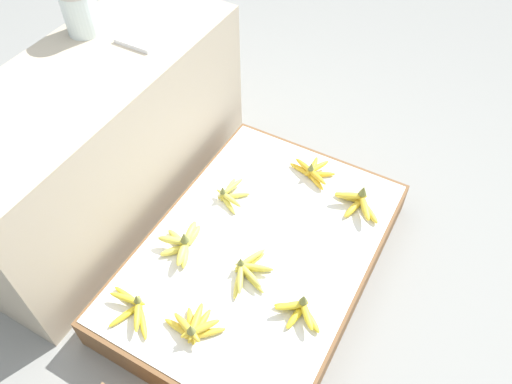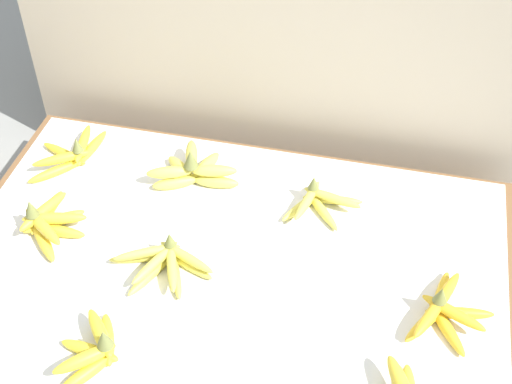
{
  "view_description": "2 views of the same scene",
  "coord_description": "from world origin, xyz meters",
  "px_view_note": "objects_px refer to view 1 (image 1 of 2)",
  "views": [
    {
      "loc": [
        -1.04,
        -0.56,
        1.9
      ],
      "look_at": [
        0.12,
        0.08,
        0.36
      ],
      "focal_mm": 35.0,
      "sensor_mm": 36.0,
      "label": 1
    },
    {
      "loc": [
        0.3,
        -1.0,
        1.41
      ],
      "look_at": [
        0.05,
        0.07,
        0.36
      ],
      "focal_mm": 50.0,
      "sensor_mm": 36.0,
      "label": 2
    }
  ],
  "objects_px": {
    "banana_bunch_front_right": "(358,203)",
    "foam_tray_white": "(147,34)",
    "banana_bunch_front_midleft": "(299,311)",
    "banana_bunch_middle_left": "(194,327)",
    "banana_bunch_middle_midleft": "(248,271)",
    "banana_bunch_back_midright": "(229,194)",
    "banana_bunch_back_midleft": "(182,243)",
    "banana_bunch_middle_right": "(312,171)",
    "glass_jar": "(80,10)",
    "banana_bunch_back_left": "(133,308)"
  },
  "relations": [
    {
      "from": "banana_bunch_front_right",
      "to": "foam_tray_white",
      "type": "xyz_separation_m",
      "value": [
        -0.03,
        1.03,
        0.54
      ]
    },
    {
      "from": "banana_bunch_front_midleft",
      "to": "banana_bunch_middle_left",
      "type": "distance_m",
      "value": 0.39
    },
    {
      "from": "banana_bunch_middle_midleft",
      "to": "banana_bunch_back_midright",
      "type": "xyz_separation_m",
      "value": [
        0.31,
        0.27,
        -0.0
      ]
    },
    {
      "from": "banana_bunch_back_midleft",
      "to": "foam_tray_white",
      "type": "bearing_deg",
      "value": 41.53
    },
    {
      "from": "banana_bunch_middle_midleft",
      "to": "foam_tray_white",
      "type": "bearing_deg",
      "value": 56.62
    },
    {
      "from": "banana_bunch_front_midleft",
      "to": "banana_bunch_back_midright",
      "type": "height_order",
      "value": "banana_bunch_front_midleft"
    },
    {
      "from": "banana_bunch_middle_midleft",
      "to": "foam_tray_white",
      "type": "xyz_separation_m",
      "value": [
        0.51,
        0.77,
        0.55
      ]
    },
    {
      "from": "banana_bunch_middle_right",
      "to": "foam_tray_white",
      "type": "height_order",
      "value": "foam_tray_white"
    },
    {
      "from": "banana_bunch_middle_midleft",
      "to": "banana_bunch_front_midleft",
      "type": "bearing_deg",
      "value": -103.6
    },
    {
      "from": "banana_bunch_middle_right",
      "to": "banana_bunch_middle_midleft",
      "type": "bearing_deg",
      "value": -179.78
    },
    {
      "from": "banana_bunch_middle_left",
      "to": "glass_jar",
      "type": "height_order",
      "value": "glass_jar"
    },
    {
      "from": "banana_bunch_middle_left",
      "to": "banana_bunch_middle_midleft",
      "type": "xyz_separation_m",
      "value": [
        0.31,
        -0.05,
        -0.0
      ]
    },
    {
      "from": "banana_bunch_middle_left",
      "to": "banana_bunch_back_midright",
      "type": "bearing_deg",
      "value": 19.65
    },
    {
      "from": "banana_bunch_middle_left",
      "to": "banana_bunch_back_midleft",
      "type": "xyz_separation_m",
      "value": [
        0.28,
        0.25,
        0.0
      ]
    },
    {
      "from": "banana_bunch_back_midright",
      "to": "glass_jar",
      "type": "distance_m",
      "value": 0.99
    },
    {
      "from": "foam_tray_white",
      "to": "banana_bunch_middle_right",
      "type": "bearing_deg",
      "value": -82.2
    },
    {
      "from": "banana_bunch_middle_right",
      "to": "foam_tray_white",
      "type": "distance_m",
      "value": 0.95
    },
    {
      "from": "banana_bunch_back_midright",
      "to": "foam_tray_white",
      "type": "distance_m",
      "value": 0.77
    },
    {
      "from": "banana_bunch_middle_right",
      "to": "banana_bunch_back_midright",
      "type": "relative_size",
      "value": 1.17
    },
    {
      "from": "banana_bunch_back_midleft",
      "to": "foam_tray_white",
      "type": "height_order",
      "value": "foam_tray_white"
    },
    {
      "from": "banana_bunch_front_midleft",
      "to": "foam_tray_white",
      "type": "xyz_separation_m",
      "value": [
        0.57,
        1.03,
        0.54
      ]
    },
    {
      "from": "banana_bunch_front_right",
      "to": "banana_bunch_back_midright",
      "type": "relative_size",
      "value": 1.24
    },
    {
      "from": "banana_bunch_middle_left",
      "to": "banana_bunch_middle_midleft",
      "type": "distance_m",
      "value": 0.31
    },
    {
      "from": "banana_bunch_front_right",
      "to": "glass_jar",
      "type": "bearing_deg",
      "value": 95.72
    },
    {
      "from": "banana_bunch_middle_midleft",
      "to": "banana_bunch_middle_right",
      "type": "height_order",
      "value": "banana_bunch_middle_right"
    },
    {
      "from": "banana_bunch_front_midleft",
      "to": "banana_bunch_front_right",
      "type": "distance_m",
      "value": 0.59
    },
    {
      "from": "banana_bunch_back_midleft",
      "to": "glass_jar",
      "type": "height_order",
      "value": "glass_jar"
    },
    {
      "from": "banana_bunch_front_midleft",
      "to": "banana_bunch_back_midright",
      "type": "relative_size",
      "value": 1.09
    },
    {
      "from": "banana_bunch_back_left",
      "to": "banana_bunch_back_midright",
      "type": "bearing_deg",
      "value": -2.38
    },
    {
      "from": "banana_bunch_middle_right",
      "to": "glass_jar",
      "type": "bearing_deg",
      "value": 101.56
    },
    {
      "from": "banana_bunch_middle_right",
      "to": "banana_bunch_back_left",
      "type": "bearing_deg",
      "value": 162.96
    },
    {
      "from": "foam_tray_white",
      "to": "banana_bunch_middle_midleft",
      "type": "bearing_deg",
      "value": -123.38
    },
    {
      "from": "banana_bunch_middle_right",
      "to": "foam_tray_white",
      "type": "relative_size",
      "value": 1.02
    },
    {
      "from": "foam_tray_white",
      "to": "banana_bunch_front_midleft",
      "type": "bearing_deg",
      "value": -119.04
    },
    {
      "from": "banana_bunch_middle_right",
      "to": "banana_bunch_back_midleft",
      "type": "relative_size",
      "value": 0.97
    },
    {
      "from": "banana_bunch_front_right",
      "to": "banana_bunch_middle_left",
      "type": "distance_m",
      "value": 0.89
    },
    {
      "from": "banana_bunch_back_left",
      "to": "glass_jar",
      "type": "distance_m",
      "value": 1.22
    },
    {
      "from": "banana_bunch_back_midleft",
      "to": "glass_jar",
      "type": "xyz_separation_m",
      "value": [
        0.43,
        0.71,
        0.63
      ]
    },
    {
      "from": "banana_bunch_middle_left",
      "to": "banana_bunch_back_midright",
      "type": "xyz_separation_m",
      "value": [
        0.61,
        0.22,
        -0.01
      ]
    },
    {
      "from": "banana_bunch_front_right",
      "to": "banana_bunch_middle_midleft",
      "type": "xyz_separation_m",
      "value": [
        -0.53,
        0.26,
        -0.01
      ]
    },
    {
      "from": "banana_bunch_front_right",
      "to": "foam_tray_white",
      "type": "relative_size",
      "value": 1.09
    },
    {
      "from": "banana_bunch_front_right",
      "to": "banana_bunch_middle_left",
      "type": "relative_size",
      "value": 1.05
    },
    {
      "from": "banana_bunch_back_left",
      "to": "banana_bunch_middle_midleft",
      "type": "bearing_deg",
      "value": -40.21
    },
    {
      "from": "banana_bunch_front_right",
      "to": "banana_bunch_back_midleft",
      "type": "distance_m",
      "value": 0.79
    },
    {
      "from": "banana_bunch_front_midleft",
      "to": "banana_bunch_middle_midleft",
      "type": "bearing_deg",
      "value": 76.4
    },
    {
      "from": "glass_jar",
      "to": "banana_bunch_front_midleft",
      "type": "bearing_deg",
      "value": -110.2
    },
    {
      "from": "banana_bunch_front_midleft",
      "to": "banana_bunch_back_midleft",
      "type": "bearing_deg",
      "value": 85.97
    },
    {
      "from": "glass_jar",
      "to": "banana_bunch_middle_midleft",
      "type": "bearing_deg",
      "value": -111.77
    },
    {
      "from": "banana_bunch_middle_midleft",
      "to": "glass_jar",
      "type": "height_order",
      "value": "glass_jar"
    },
    {
      "from": "banana_bunch_front_right",
      "to": "banana_bunch_back_midright",
      "type": "distance_m",
      "value": 0.57
    }
  ]
}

